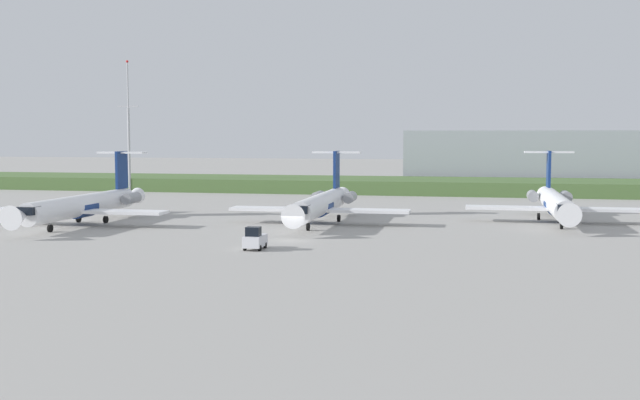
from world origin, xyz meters
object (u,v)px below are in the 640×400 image
Objects in this scene: regional_jet_fourth at (555,202)px; baggage_tug at (255,239)px; regional_jet_second at (85,204)px; antenna_mast at (129,138)px; regional_jet_third at (322,203)px.

regional_jet_fourth reaches higher than baggage_tug.
regional_jet_fourth is (58.41, 15.02, 0.00)m from regional_jet_second.
regional_jet_second reaches higher than baggage_tug.
regional_jet_third is at bearing -43.31° from antenna_mast.
regional_jet_fourth is 9.69× the size of baggage_tug.
antenna_mast is at bearing 123.85° from baggage_tug.
regional_jet_fourth is 1.20× the size of antenna_mast.
regional_jet_third is at bearing 85.41° from baggage_tug.
regional_jet_second is 1.00× the size of regional_jet_third.
regional_jet_third and regional_jet_fourth have the same top height.
regional_jet_third is 1.20× the size of antenna_mast.
regional_jet_fourth is at bearing 14.42° from regional_jet_second.
antenna_mast is at bearing 153.95° from regional_jet_fourth.
regional_jet_second is 60.31m from regional_jet_fourth.
antenna_mast is 8.10× the size of baggage_tug.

